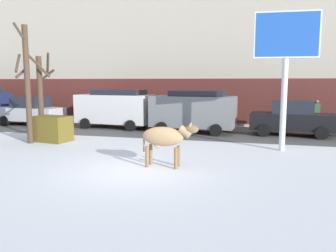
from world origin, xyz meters
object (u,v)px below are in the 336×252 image
billboard (286,43)px  car_white_van (115,108)px  cow_tan (165,137)px  pedestrian_near_billboard (154,111)px  car_black_sedan (292,118)px  dumpster (52,129)px  bare_tree_right_lot (27,82)px  car_grey_van (193,110)px  pedestrian_by_cars (316,114)px  car_silver_sedan (31,111)px  bare_tree_left_lot (41,93)px

billboard → car_white_van: bearing=154.0°
car_white_van → cow_tan: bearing=-57.0°
billboard → pedestrian_near_billboard: (-7.73, 7.24, -3.43)m
billboard → car_black_sedan: size_ratio=1.29×
cow_tan → dumpster: bearing=153.1°
billboard → bare_tree_right_lot: 11.29m
billboard → dumpster: size_ratio=3.27×
car_grey_van → pedestrian_by_cars: (6.83, 3.24, -0.36)m
cow_tan → pedestrian_near_billboard: bearing=109.0°
car_grey_van → pedestrian_by_cars: 7.57m
car_silver_sedan → car_grey_van: bearing=-1.8°
billboard → pedestrian_near_billboard: size_ratio=3.21×
billboard → car_black_sedan: (0.76, 4.22, -3.41)m
car_black_sedan → bare_tree_left_lot: (-12.07, -4.16, 1.34)m
car_silver_sedan → car_black_sedan: (15.93, -0.12, 0.00)m
cow_tan → car_grey_van: (-0.51, 7.81, 0.25)m
car_black_sedan → pedestrian_near_billboard: 9.01m
billboard → car_grey_van: 6.72m
car_black_sedan → bare_tree_left_lot: 12.84m
pedestrian_by_cars → dumpster: 14.97m
car_black_sedan → pedestrian_by_cars: bearing=61.6°
cow_tan → bare_tree_left_lot: bearing=152.3°
car_black_sedan → bare_tree_right_lot: (-11.87, -5.45, 1.87)m
billboard → car_grey_van: size_ratio=1.17×
pedestrian_by_cars → bare_tree_right_lot: bare_tree_right_lot is taller
car_white_van → bare_tree_left_lot: size_ratio=1.13×
car_grey_van → pedestrian_near_billboard: bearing=135.4°
dumpster → pedestrian_near_billboard: bearing=71.0°
car_white_van → bare_tree_left_lot: 5.02m
bare_tree_right_lot → dumpster: size_ratio=3.17×
car_white_van → bare_tree_left_lot: bare_tree_left_lot is taller
cow_tan → car_silver_sedan: 13.89m
car_silver_sedan → car_black_sedan: size_ratio=1.00×
billboard → car_black_sedan: bearing=79.8°
car_white_van → pedestrian_near_billboard: (1.66, 2.65, -0.36)m
cow_tan → billboard: bearing=44.1°
dumpster → bare_tree_right_lot: bearing=-134.9°
pedestrian_near_billboard → bare_tree_left_lot: size_ratio=0.41×
car_white_van → bare_tree_left_lot: bearing=-113.1°
car_grey_van → car_black_sedan: (5.21, 0.23, -0.33)m
pedestrian_by_cars → bare_tree_left_lot: (-13.70, -7.18, 1.36)m
billboard → bare_tree_right_lot: size_ratio=1.03×
billboard → car_silver_sedan: 16.15m
car_silver_sedan → car_white_van: (5.79, 0.24, 0.33)m
car_white_van → bare_tree_right_lot: bare_tree_right_lot is taller
car_white_van → car_black_sedan: car_white_van is taller
cow_tan → pedestrian_near_billboard: size_ratio=1.09×
cow_tan → car_black_sedan: (4.69, 8.04, -0.09)m
billboard → car_grey_van: (-4.45, 3.99, -3.07)m
pedestrian_by_cars → dumpster: pedestrian_by_cars is taller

